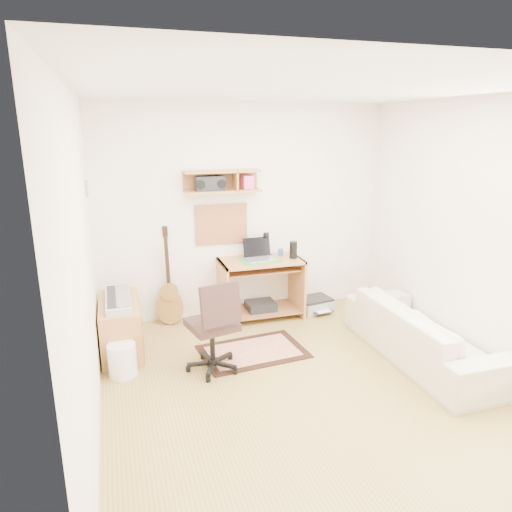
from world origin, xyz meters
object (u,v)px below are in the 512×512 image
object	(u,v)px
sofa	(424,324)
cabinet	(120,327)
desk	(261,289)
printer	(315,304)
task_chair	(212,324)

from	to	relation	value
sofa	cabinet	bearing A→B (deg)	69.54
cabinet	sofa	xyz separation A→B (m)	(2.96, -1.10, 0.10)
desk	printer	world-z (taller)	desk
desk	task_chair	world-z (taller)	task_chair
printer	task_chair	bearing A→B (deg)	-154.66
desk	cabinet	size ratio (longest dim) A/B	1.11
desk	sofa	world-z (taller)	sofa
task_chair	sofa	distance (m)	2.16
task_chair	cabinet	size ratio (longest dim) A/B	1.06
desk	printer	size ratio (longest dim) A/B	2.37
task_chair	desk	bearing A→B (deg)	39.32
desk	printer	xyz separation A→B (m)	(0.74, 0.00, -0.29)
desk	cabinet	world-z (taller)	desk
desk	sofa	size ratio (longest dim) A/B	0.52
printer	sofa	xyz separation A→B (m)	(0.52, -1.53, 0.29)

